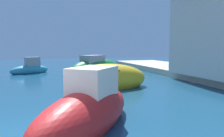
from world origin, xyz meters
TOP-DOWN VIEW (x-y plane):
  - quay_promenade at (4.32, -0.37)m, footprint 44.00×32.00m
  - moored_boat_0 at (2.09, 0.80)m, footprint 4.01×4.39m
  - moored_boat_1 at (4.91, 12.40)m, footprint 5.88×4.85m
  - moored_boat_5 at (4.10, 5.97)m, footprint 4.80×2.16m
  - moored_boat_7 at (-0.79, 14.41)m, footprint 3.54×2.56m

SIDE VIEW (x-z plane):
  - quay_promenade at x=4.32m, z-range 0.00..0.50m
  - moored_boat_7 at x=-0.79m, z-range -0.46..1.23m
  - moored_boat_0 at x=2.09m, z-range -0.51..1.49m
  - moored_boat_5 at x=4.10m, z-range -0.40..1.38m
  - moored_boat_1 at x=4.91m, z-range -0.48..1.56m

